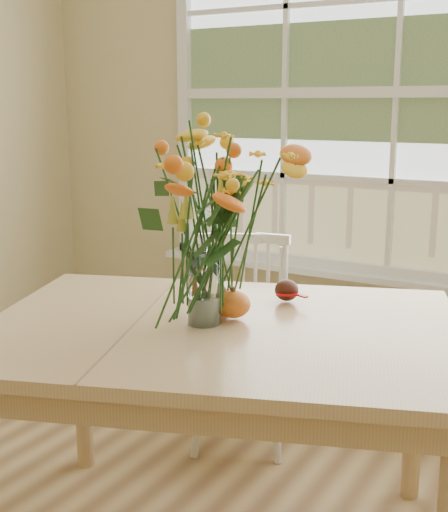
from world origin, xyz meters
The scene contains 8 objects.
wall_back centered at (0.00, 2.25, 1.35)m, with size 4.00×0.02×2.70m, color #D6BF89.
window centered at (0.00, 2.21, 1.53)m, with size 2.42×0.12×1.74m.
dining_table centered at (-0.15, 0.90, 0.72)m, with size 1.79×1.53×0.81m.
windsor_chair centered at (-0.49, 1.67, 0.51)m, with size 0.55×0.54×0.91m.
flower_vase centered at (-0.20, 0.88, 1.16)m, with size 0.49×0.49×0.58m.
pumpkin centered at (-0.14, 0.97, 0.86)m, with size 0.11×0.11×0.09m, color #DB5519.
turkey_figurine centered at (-0.21, 1.00, 0.86)m, with size 0.09×0.07×0.12m.
dark_gourd centered at (-0.07, 1.24, 0.85)m, with size 0.12×0.08×0.08m.
Camera 1 is at (0.90, -0.90, 1.50)m, focal length 48.00 mm.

